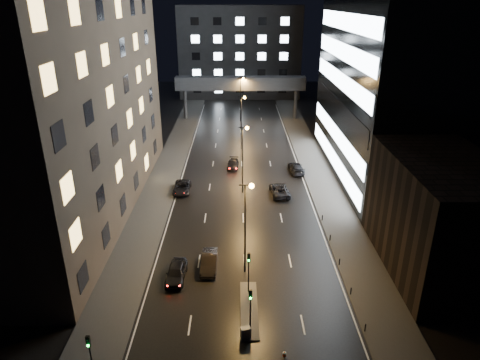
% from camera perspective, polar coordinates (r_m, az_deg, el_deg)
% --- Properties ---
extents(ground, '(160.00, 160.00, 0.00)m').
position_cam_1_polar(ground, '(74.61, 0.23, 2.19)').
color(ground, black).
rests_on(ground, ground).
extents(sidewalk_left, '(5.00, 110.00, 0.15)m').
position_cam_1_polar(sidewalk_left, '(70.91, -9.88, 0.75)').
color(sidewalk_left, '#383533').
rests_on(sidewalk_left, ground).
extents(sidewalk_right, '(5.00, 110.00, 0.15)m').
position_cam_1_polar(sidewalk_right, '(71.17, 10.39, 0.80)').
color(sidewalk_right, '#383533').
rests_on(sidewalk_right, ground).
extents(building_left, '(15.00, 48.00, 40.00)m').
position_cam_1_polar(building_left, '(58.32, -23.08, 14.83)').
color(building_left, '#2D2319').
rests_on(building_left, ground).
extents(building_right_low, '(10.00, 18.00, 12.00)m').
position_cam_1_polar(building_right_low, '(48.51, 25.08, -4.40)').
color(building_right_low, black).
rests_on(building_right_low, ground).
extents(building_right_glass, '(20.00, 36.00, 45.00)m').
position_cam_1_polar(building_right_glass, '(70.69, 22.15, 18.17)').
color(building_right_glass, black).
rests_on(building_right_glass, ground).
extents(building_far, '(34.00, 14.00, 25.00)m').
position_cam_1_polar(building_far, '(128.48, -0.04, 16.77)').
color(building_far, '#333335').
rests_on(building_far, ground).
extents(skybridge, '(30.00, 3.00, 10.00)m').
position_cam_1_polar(skybridge, '(101.37, 0.06, 12.69)').
color(skybridge, '#333335').
rests_on(skybridge, ground).
extents(median_island, '(1.60, 8.00, 0.15)m').
position_cam_1_polar(median_island, '(41.35, 1.23, -16.83)').
color(median_island, '#383533').
rests_on(median_island, ground).
extents(traffic_signal_near, '(0.28, 0.34, 4.40)m').
position_cam_1_polar(traffic_signal_near, '(41.51, 1.17, -11.42)').
color(traffic_signal_near, black).
rests_on(traffic_signal_near, median_island).
extents(traffic_signal_far, '(0.28, 0.34, 4.40)m').
position_cam_1_polar(traffic_signal_far, '(37.11, 1.39, -16.23)').
color(traffic_signal_far, black).
rests_on(traffic_signal_far, median_island).
extents(traffic_signal_corner, '(0.28, 0.34, 4.40)m').
position_cam_1_polar(traffic_signal_corner, '(35.16, -19.37, -20.82)').
color(traffic_signal_corner, black).
rests_on(traffic_signal_corner, ground).
extents(bollard_row, '(0.12, 25.12, 0.90)m').
position_cam_1_polar(bollard_row, '(45.98, 13.80, -12.35)').
color(bollard_row, black).
rests_on(bollard_row, ground).
extents(streetlight_near, '(1.45, 0.50, 10.15)m').
position_cam_1_polar(streetlight_near, '(42.74, 0.90, -4.98)').
color(streetlight_near, black).
rests_on(streetlight_near, ground).
extents(streetlight_mid_a, '(1.45, 0.50, 10.15)m').
position_cam_1_polar(streetlight_mid_a, '(61.11, 0.50, 3.87)').
color(streetlight_mid_a, black).
rests_on(streetlight_mid_a, ground).
extents(streetlight_mid_b, '(1.45, 0.50, 10.15)m').
position_cam_1_polar(streetlight_mid_b, '(80.27, 0.29, 8.57)').
color(streetlight_mid_b, black).
rests_on(streetlight_mid_b, ground).
extents(streetlight_far, '(1.45, 0.50, 10.15)m').
position_cam_1_polar(streetlight_far, '(99.76, 0.16, 11.45)').
color(streetlight_far, black).
rests_on(streetlight_far, ground).
extents(car_away_a, '(2.04, 4.71, 1.58)m').
position_cam_1_polar(car_away_a, '(45.15, -8.50, -12.07)').
color(car_away_a, black).
rests_on(car_away_a, ground).
extents(car_away_b, '(1.74, 4.80, 1.57)m').
position_cam_1_polar(car_away_b, '(46.37, -4.12, -10.82)').
color(car_away_b, black).
rests_on(car_away_b, ground).
extents(car_away_c, '(2.43, 5.20, 1.44)m').
position_cam_1_polar(car_away_c, '(64.01, -7.75, -0.99)').
color(car_away_c, black).
rests_on(car_away_c, ground).
extents(car_away_d, '(2.18, 4.64, 1.31)m').
position_cam_1_polar(car_away_d, '(72.51, -0.94, 2.11)').
color(car_away_d, black).
rests_on(car_away_d, ground).
extents(car_toward_a, '(2.95, 5.56, 1.49)m').
position_cam_1_polar(car_toward_a, '(62.83, 5.29, -1.33)').
color(car_toward_a, black).
rests_on(car_toward_a, ground).
extents(car_toward_b, '(2.46, 5.38, 1.53)m').
position_cam_1_polar(car_toward_b, '(71.32, 7.51, 1.63)').
color(car_toward_b, black).
rests_on(car_toward_b, ground).
extents(utility_cabinet, '(0.95, 0.74, 1.07)m').
position_cam_1_polar(utility_cabinet, '(38.16, 0.75, -19.69)').
color(utility_cabinet, '#47474A').
rests_on(utility_cabinet, median_island).
extents(cone_b, '(0.44, 0.44, 0.49)m').
position_cam_1_polar(cone_b, '(37.31, 5.95, -22.01)').
color(cone_b, '#D5410B').
rests_on(cone_b, ground).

